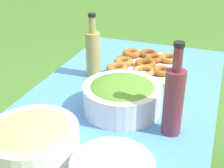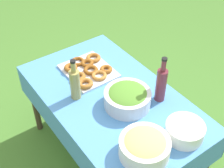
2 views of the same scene
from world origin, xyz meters
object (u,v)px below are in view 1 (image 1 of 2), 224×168
at_px(donut_platter, 144,63).
at_px(wine_bottle, 174,99).
at_px(pasta_bowl, 33,140).
at_px(olive_oil_bottle, 93,52).
at_px(salad_bowl, 122,95).

xyz_separation_m(donut_platter, wine_bottle, (0.53, 0.24, 0.11)).
height_order(pasta_bowl, olive_oil_bottle, olive_oil_bottle).
bearing_deg(olive_oil_bottle, pasta_bowl, 6.30).
bearing_deg(donut_platter, olive_oil_bottle, -49.02).
bearing_deg(pasta_bowl, salad_bowl, 155.79).
relative_size(donut_platter, olive_oil_bottle, 1.30).
height_order(pasta_bowl, wine_bottle, wine_bottle).
relative_size(olive_oil_bottle, wine_bottle, 0.91).
relative_size(salad_bowl, pasta_bowl, 1.07).
relative_size(pasta_bowl, olive_oil_bottle, 0.94).
xyz_separation_m(pasta_bowl, olive_oil_bottle, (-0.64, -0.07, 0.05)).
bearing_deg(olive_oil_bottle, wine_bottle, 52.53).
relative_size(pasta_bowl, wine_bottle, 0.85).
relative_size(pasta_bowl, donut_platter, 0.72).
bearing_deg(donut_platter, wine_bottle, 24.56).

